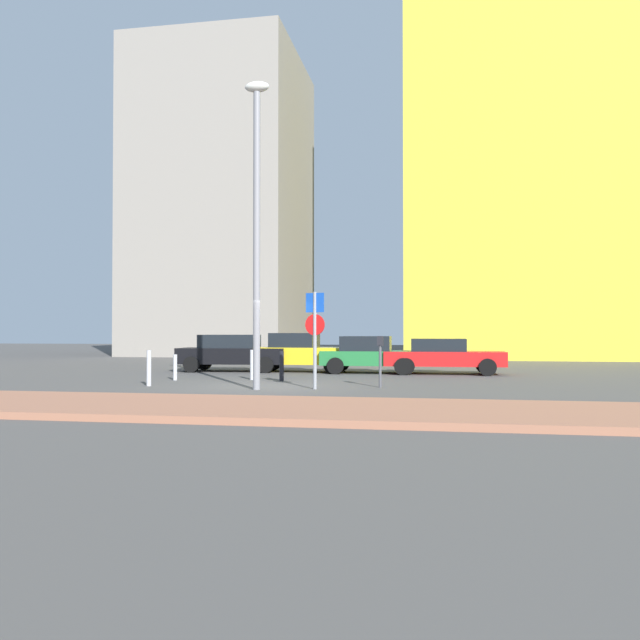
{
  "coord_description": "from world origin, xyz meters",
  "views": [
    {
      "loc": [
        5.01,
        -18.72,
        1.64
      ],
      "look_at": [
        1.02,
        3.1,
        2.02
      ],
      "focal_mm": 36.49,
      "sensor_mm": 36.0,
      "label": 1
    }
  ],
  "objects_px": {
    "street_lamp": "(257,212)",
    "traffic_bollard_edge": "(149,368)",
    "parked_car_yellow": "(299,352)",
    "parking_meter": "(380,354)",
    "parked_car_green": "(371,354)",
    "traffic_bollard_mid": "(282,366)",
    "traffic_bollard_near": "(175,367)",
    "traffic_bollard_far": "(252,365)",
    "parked_car_black": "(233,352)",
    "parked_car_red": "(443,356)",
    "parking_sign_post": "(315,328)"
  },
  "relations": [
    {
      "from": "parked_car_green",
      "to": "street_lamp",
      "type": "xyz_separation_m",
      "value": [
        -2.4,
        -7.85,
        4.25
      ]
    },
    {
      "from": "traffic_bollard_far",
      "to": "parked_car_yellow",
      "type": "bearing_deg",
      "value": 81.85
    },
    {
      "from": "street_lamp",
      "to": "traffic_bollard_edge",
      "type": "xyz_separation_m",
      "value": [
        -3.51,
        0.62,
        -4.46
      ]
    },
    {
      "from": "parking_meter",
      "to": "traffic_bollard_mid",
      "type": "distance_m",
      "value": 3.9
    },
    {
      "from": "parked_car_green",
      "to": "parked_car_red",
      "type": "relative_size",
      "value": 0.87
    },
    {
      "from": "parked_car_black",
      "to": "traffic_bollard_near",
      "type": "relative_size",
      "value": 5.24
    },
    {
      "from": "traffic_bollard_mid",
      "to": "traffic_bollard_edge",
      "type": "xyz_separation_m",
      "value": [
        -3.46,
        -2.56,
        0.05
      ]
    },
    {
      "from": "parked_car_yellow",
      "to": "traffic_bollard_far",
      "type": "relative_size",
      "value": 4.21
    },
    {
      "from": "parking_sign_post",
      "to": "traffic_bollard_near",
      "type": "relative_size",
      "value": 3.2
    },
    {
      "from": "parked_car_black",
      "to": "parking_sign_post",
      "type": "height_order",
      "value": "parking_sign_post"
    },
    {
      "from": "parked_car_black",
      "to": "parked_car_red",
      "type": "distance_m",
      "value": 8.45
    },
    {
      "from": "parked_car_yellow",
      "to": "parking_meter",
      "type": "relative_size",
      "value": 2.83
    },
    {
      "from": "parked_car_red",
      "to": "street_lamp",
      "type": "xyz_separation_m",
      "value": [
        -5.19,
        -7.71,
        4.29
      ]
    },
    {
      "from": "parked_car_black",
      "to": "traffic_bollard_near",
      "type": "height_order",
      "value": "parked_car_black"
    },
    {
      "from": "parked_car_yellow",
      "to": "parking_meter",
      "type": "height_order",
      "value": "parked_car_yellow"
    },
    {
      "from": "parked_car_red",
      "to": "traffic_bollard_near",
      "type": "distance_m",
      "value": 10.06
    },
    {
      "from": "traffic_bollard_edge",
      "to": "street_lamp",
      "type": "bearing_deg",
      "value": -9.94
    },
    {
      "from": "street_lamp",
      "to": "traffic_bollard_far",
      "type": "bearing_deg",
      "value": 107.99
    },
    {
      "from": "parked_car_yellow",
      "to": "traffic_bollard_mid",
      "type": "bearing_deg",
      "value": -84.63
    },
    {
      "from": "parked_car_yellow",
      "to": "parked_car_red",
      "type": "xyz_separation_m",
      "value": [
        5.7,
        -0.41,
        -0.08
      ]
    },
    {
      "from": "parked_car_yellow",
      "to": "parking_sign_post",
      "type": "distance_m",
      "value": 7.99
    },
    {
      "from": "parking_sign_post",
      "to": "traffic_bollard_near",
      "type": "xyz_separation_m",
      "value": [
        -5.23,
        2.44,
        -1.3
      ]
    },
    {
      "from": "traffic_bollard_near",
      "to": "traffic_bollard_far",
      "type": "xyz_separation_m",
      "value": [
        2.48,
        0.68,
        0.08
      ]
    },
    {
      "from": "street_lamp",
      "to": "parked_car_red",
      "type": "bearing_deg",
      "value": 56.08
    },
    {
      "from": "parked_car_green",
      "to": "parking_meter",
      "type": "height_order",
      "value": "parking_meter"
    },
    {
      "from": "traffic_bollard_mid",
      "to": "traffic_bollard_edge",
      "type": "relative_size",
      "value": 0.91
    },
    {
      "from": "traffic_bollard_far",
      "to": "parking_sign_post",
      "type": "bearing_deg",
      "value": -48.63
    },
    {
      "from": "parking_sign_post",
      "to": "traffic_bollard_mid",
      "type": "height_order",
      "value": "parking_sign_post"
    },
    {
      "from": "parked_car_green",
      "to": "traffic_bollard_mid",
      "type": "bearing_deg",
      "value": -117.69
    },
    {
      "from": "parked_car_green",
      "to": "traffic_bollard_far",
      "type": "xyz_separation_m",
      "value": [
        -3.56,
        -4.26,
        -0.24
      ]
    },
    {
      "from": "street_lamp",
      "to": "traffic_bollard_near",
      "type": "relative_size",
      "value": 10.1
    },
    {
      "from": "parked_car_green",
      "to": "traffic_bollard_mid",
      "type": "relative_size",
      "value": 4.08
    },
    {
      "from": "parked_car_yellow",
      "to": "parking_sign_post",
      "type": "bearing_deg",
      "value": -74.68
    },
    {
      "from": "parked_car_black",
      "to": "street_lamp",
      "type": "relative_size",
      "value": 0.52
    },
    {
      "from": "parked_car_green",
      "to": "parked_car_red",
      "type": "xyz_separation_m",
      "value": [
        2.79,
        -0.13,
        -0.04
      ]
    },
    {
      "from": "parked_car_red",
      "to": "traffic_bollard_far",
      "type": "bearing_deg",
      "value": -147.02
    },
    {
      "from": "parking_meter",
      "to": "traffic_bollard_edge",
      "type": "relative_size",
      "value": 1.4
    },
    {
      "from": "traffic_bollard_edge",
      "to": "traffic_bollard_mid",
      "type": "bearing_deg",
      "value": 36.53
    },
    {
      "from": "parked_car_black",
      "to": "traffic_bollard_near",
      "type": "distance_m",
      "value": 5.0
    },
    {
      "from": "parked_car_green",
      "to": "parked_car_red",
      "type": "height_order",
      "value": "parked_car_green"
    },
    {
      "from": "parking_sign_post",
      "to": "traffic_bollard_mid",
      "type": "xyz_separation_m",
      "value": [
        -1.63,
        2.71,
        -1.24
      ]
    },
    {
      "from": "parking_meter",
      "to": "traffic_bollard_edge",
      "type": "bearing_deg",
      "value": -174.04
    },
    {
      "from": "parking_meter",
      "to": "traffic_bollard_near",
      "type": "height_order",
      "value": "parking_meter"
    },
    {
      "from": "traffic_bollard_far",
      "to": "traffic_bollard_edge",
      "type": "height_order",
      "value": "traffic_bollard_edge"
    },
    {
      "from": "traffic_bollard_mid",
      "to": "parked_car_black",
      "type": "bearing_deg",
      "value": 124.33
    },
    {
      "from": "parked_car_red",
      "to": "traffic_bollard_mid",
      "type": "xyz_separation_m",
      "value": [
        -5.24,
        -4.53,
        -0.22
      ]
    },
    {
      "from": "parked_car_red",
      "to": "traffic_bollard_edge",
      "type": "distance_m",
      "value": 11.23
    },
    {
      "from": "parking_meter",
      "to": "traffic_bollard_mid",
      "type": "bearing_deg",
      "value": 151.52
    },
    {
      "from": "parked_car_green",
      "to": "parked_car_black",
      "type": "bearing_deg",
      "value": 179.63
    },
    {
      "from": "parked_car_black",
      "to": "parking_sign_post",
      "type": "bearing_deg",
      "value": -56.83
    }
  ]
}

